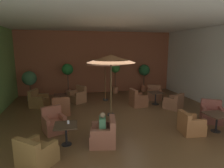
# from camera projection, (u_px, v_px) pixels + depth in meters

# --- Properties ---
(ground_plane) EXTENTS (10.43, 9.33, 0.02)m
(ground_plane) POSITION_uv_depth(u_px,v_px,m) (114.00, 115.00, 8.70)
(ground_plane) COLOR brown
(wall_back_brick) EXTENTS (10.43, 0.08, 4.08)m
(wall_back_brick) POSITION_uv_depth(u_px,v_px,m) (98.00, 63.00, 12.74)
(wall_back_brick) COLOR #955037
(wall_back_brick) RESTS_ON ground_plane
(wall_right_plain) EXTENTS (0.08, 9.33, 4.08)m
(wall_right_plain) POSITION_uv_depth(u_px,v_px,m) (215.00, 68.00, 9.46)
(wall_right_plain) COLOR silver
(wall_right_plain) RESTS_ON ground_plane
(ceiling_slab) EXTENTS (10.43, 9.33, 0.06)m
(ceiling_slab) POSITION_uv_depth(u_px,v_px,m) (115.00, 21.00, 7.92)
(ceiling_slab) COLOR silver
(ceiling_slab) RESTS_ON wall_back_brick
(cafe_table_front_left) EXTENTS (0.74, 0.74, 0.67)m
(cafe_table_front_left) POSITION_uv_depth(u_px,v_px,m) (66.00, 129.00, 5.92)
(cafe_table_front_left) COLOR black
(cafe_table_front_left) RESTS_ON ground_plane
(armchair_front_left_north) EXTENTS (0.94, 0.95, 0.86)m
(armchair_front_left_north) POSITION_uv_depth(u_px,v_px,m) (104.00, 135.00, 6.01)
(armchair_front_left_north) COLOR brown
(armchair_front_left_north) RESTS_ON ground_plane
(armchair_front_left_east) EXTENTS (0.95, 0.97, 0.90)m
(armchair_front_left_east) POSITION_uv_depth(u_px,v_px,m) (54.00, 123.00, 6.93)
(armchair_front_left_east) COLOR #92513F
(armchair_front_left_east) RESTS_ON ground_plane
(armchair_front_left_south) EXTENTS (1.13, 1.13, 0.81)m
(armchair_front_left_south) POSITION_uv_depth(u_px,v_px,m) (36.00, 154.00, 4.92)
(armchair_front_left_south) COLOR brown
(armchair_front_left_south) RESTS_ON ground_plane
(cafe_table_front_right) EXTENTS (0.68, 0.68, 0.67)m
(cafe_table_front_right) POSITION_uv_depth(u_px,v_px,m) (156.00, 95.00, 10.23)
(cafe_table_front_right) COLOR black
(cafe_table_front_right) RESTS_ON ground_plane
(armchair_front_right_north) EXTENTS (1.04, 1.04, 0.81)m
(armchair_front_right_north) POSITION_uv_depth(u_px,v_px,m) (154.00, 94.00, 11.29)
(armchair_front_right_north) COLOR brown
(armchair_front_right_north) RESTS_ON ground_plane
(armchair_front_right_east) EXTENTS (0.85, 0.82, 0.92)m
(armchair_front_right_east) POSITION_uv_depth(u_px,v_px,m) (138.00, 100.00, 9.93)
(armchair_front_right_east) COLOR brown
(armchair_front_right_east) RESTS_ON ground_plane
(armchair_front_right_south) EXTENTS (1.09, 1.08, 0.78)m
(armchair_front_right_south) POSITION_uv_depth(u_px,v_px,m) (174.00, 103.00, 9.55)
(armchair_front_right_south) COLOR #8D5C42
(armchair_front_right_south) RESTS_ON ground_plane
(cafe_table_mid_center) EXTENTS (0.63, 0.63, 0.67)m
(cafe_table_mid_center) POSITION_uv_depth(u_px,v_px,m) (60.00, 98.00, 9.71)
(cafe_table_mid_center) COLOR black
(cafe_table_mid_center) RESTS_ON ground_plane
(armchair_mid_center_north) EXTENTS (0.81, 0.75, 0.87)m
(armchair_mid_center_north) POSITION_uv_depth(u_px,v_px,m) (61.00, 108.00, 8.65)
(armchair_mid_center_north) COLOR brown
(armchair_mid_center_north) RESTS_ON ground_plane
(armchair_mid_center_east) EXTENTS (1.04, 1.03, 0.92)m
(armchair_mid_center_east) POSITION_uv_depth(u_px,v_px,m) (78.00, 97.00, 10.62)
(armchair_mid_center_east) COLOR #936040
(armchair_mid_center_east) RESTS_ON ground_plane
(armchair_mid_center_south) EXTENTS (1.01, 1.02, 0.89)m
(armchair_mid_center_south) POSITION_uv_depth(u_px,v_px,m) (39.00, 101.00, 9.85)
(armchair_mid_center_south) COLOR brown
(armchair_mid_center_south) RESTS_ON ground_plane
(cafe_table_rear_right) EXTENTS (0.79, 0.79, 0.67)m
(cafe_table_rear_right) POSITION_uv_depth(u_px,v_px,m) (217.00, 117.00, 6.86)
(cafe_table_rear_right) COLOR black
(cafe_table_rear_right) RESTS_ON ground_plane
(armchair_rear_right_north) EXTENTS (1.05, 1.04, 0.89)m
(armchair_rear_right_north) POSITION_uv_depth(u_px,v_px,m) (211.00, 114.00, 7.85)
(armchair_rear_right_north) COLOR #934E45
(armchair_rear_right_north) RESTS_ON ground_plane
(armchair_rear_right_east) EXTENTS (0.81, 0.81, 0.80)m
(armchair_rear_right_east) POSITION_uv_depth(u_px,v_px,m) (190.00, 125.00, 6.79)
(armchair_rear_right_east) COLOR #925A33
(armchair_rear_right_east) RESTS_ON ground_plane
(patio_umbrella_tall_red) EXTENTS (2.24, 2.24, 2.41)m
(patio_umbrella_tall_red) POSITION_uv_depth(u_px,v_px,m) (105.00, 62.00, 10.67)
(patio_umbrella_tall_red) COLOR #2D2D2D
(patio_umbrella_tall_red) RESTS_ON ground_plane
(patio_umbrella_center_beige) EXTENTS (2.12, 2.12, 2.74)m
(patio_umbrella_center_beige) POSITION_uv_depth(u_px,v_px,m) (111.00, 59.00, 8.13)
(patio_umbrella_center_beige) COLOR #2D2D2D
(patio_umbrella_center_beige) RESTS_ON ground_plane
(potted_tree_left_corner) EXTENTS (0.61, 0.61, 2.00)m
(potted_tree_left_corner) POSITION_uv_depth(u_px,v_px,m) (115.00, 72.00, 12.60)
(potted_tree_left_corner) COLOR #AB6A4C
(potted_tree_left_corner) RESTS_ON ground_plane
(potted_tree_mid_left) EXTENTS (0.77, 0.77, 1.88)m
(potted_tree_mid_left) POSITION_uv_depth(u_px,v_px,m) (144.00, 72.00, 13.15)
(potted_tree_mid_left) COLOR #AC5F46
(potted_tree_mid_left) RESTS_ON ground_plane
(potted_tree_mid_right) EXTENTS (0.81, 0.81, 1.73)m
(potted_tree_mid_right) POSITION_uv_depth(u_px,v_px,m) (29.00, 80.00, 10.74)
(potted_tree_mid_right) COLOR silver
(potted_tree_mid_right) RESTS_ON ground_plane
(potted_tree_right_corner) EXTENTS (0.69, 0.69, 2.07)m
(potted_tree_right_corner) POSITION_uv_depth(u_px,v_px,m) (68.00, 73.00, 11.59)
(potted_tree_right_corner) COLOR #A2634E
(potted_tree_right_corner) RESTS_ON ground_plane
(patron_blue_shirt) EXTENTS (0.27, 0.43, 0.64)m
(patron_blue_shirt) POSITION_uv_depth(u_px,v_px,m) (103.00, 123.00, 5.94)
(patron_blue_shirt) COLOR #437854
(patron_blue_shirt) RESTS_ON ground_plane
(iced_drink_cup) EXTENTS (0.08, 0.08, 0.11)m
(iced_drink_cup) POSITION_uv_depth(u_px,v_px,m) (68.00, 122.00, 5.96)
(iced_drink_cup) COLOR white
(iced_drink_cup) RESTS_ON cafe_table_front_left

